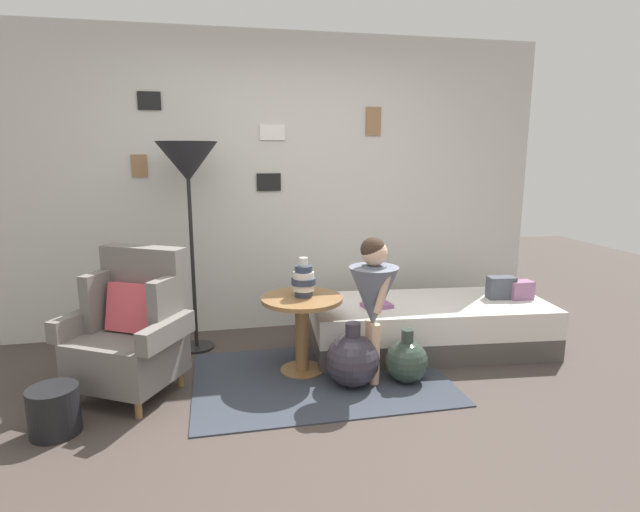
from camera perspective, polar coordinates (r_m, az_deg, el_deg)
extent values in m
plane|color=#423833|center=(3.07, 0.96, -19.49)|extent=(12.00, 12.00, 0.00)
cube|color=beige|center=(4.56, -4.47, 7.95)|extent=(4.80, 0.10, 2.60)
cube|color=olive|center=(4.69, 6.04, 14.91)|extent=(0.14, 0.02, 0.25)
cube|color=#BCBCB6|center=(4.69, 6.05, 14.92)|extent=(0.11, 0.01, 0.19)
cube|color=black|center=(4.51, -18.75, 16.30)|extent=(0.18, 0.02, 0.14)
cube|color=gray|center=(4.50, -18.76, 16.30)|extent=(0.14, 0.01, 0.11)
cube|color=olive|center=(4.50, -19.76, 9.59)|extent=(0.13, 0.02, 0.18)
cube|color=gray|center=(4.50, -19.77, 9.59)|extent=(0.10, 0.01, 0.14)
cube|color=white|center=(4.49, -5.42, 13.74)|extent=(0.22, 0.02, 0.13)
cube|color=#9A9A90|center=(4.49, -5.42, 13.75)|extent=(0.17, 0.01, 0.10)
cube|color=black|center=(4.49, -5.82, 8.32)|extent=(0.21, 0.02, 0.15)
cube|color=gray|center=(4.49, -5.81, 8.32)|extent=(0.16, 0.01, 0.12)
cube|color=#333842|center=(3.71, 0.03, -13.63)|extent=(1.78, 1.22, 0.01)
cylinder|color=olive|center=(3.68, -25.95, -14.13)|extent=(0.04, 0.04, 0.12)
cylinder|color=olive|center=(3.39, -19.85, -15.91)|extent=(0.04, 0.04, 0.12)
cylinder|color=olive|center=(3.98, -21.42, -11.79)|extent=(0.04, 0.04, 0.12)
cylinder|color=olive|center=(3.71, -15.52, -13.14)|extent=(0.04, 0.04, 0.12)
cube|color=slate|center=(3.60, -20.94, -10.65)|extent=(0.80, 0.78, 0.30)
cube|color=slate|center=(3.64, -19.16, -3.24)|extent=(0.59, 0.42, 0.55)
cube|color=slate|center=(3.73, -23.50, -4.55)|extent=(0.22, 0.31, 0.39)
cube|color=slate|center=(3.41, -16.91, -5.51)|extent=(0.22, 0.31, 0.39)
cube|color=slate|center=(3.73, -25.37, -6.68)|extent=(0.33, 0.48, 0.14)
cube|color=slate|center=(3.32, -16.95, -8.22)|extent=(0.33, 0.48, 0.14)
cube|color=#D64C56|center=(3.57, -20.32, -5.52)|extent=(0.39, 0.32, 0.33)
cube|color=#4C4742|center=(4.30, 12.17, -9.04)|extent=(1.96, 0.97, 0.18)
cube|color=silver|center=(4.24, 12.28, -6.51)|extent=(1.96, 0.97, 0.22)
cube|color=gray|center=(4.49, 21.73, -3.58)|extent=(0.19, 0.12, 0.15)
cube|color=#474C56|center=(4.44, 19.79, -3.38)|extent=(0.23, 0.15, 0.18)
cylinder|color=olive|center=(3.83, -1.95, -12.75)|extent=(0.32, 0.32, 0.02)
cylinder|color=olive|center=(3.72, -1.98, -8.95)|extent=(0.10, 0.10, 0.52)
cylinder|color=olive|center=(3.64, -2.01, -4.87)|extent=(0.59, 0.59, 0.03)
cylinder|color=#2D384C|center=(3.64, -1.86, -4.23)|extent=(0.13, 0.13, 0.05)
cylinder|color=silver|center=(3.63, -1.86, -3.55)|extent=(0.15, 0.15, 0.05)
cylinder|color=#2D384C|center=(3.62, -1.87, -2.86)|extent=(0.18, 0.18, 0.05)
cylinder|color=silver|center=(3.61, -1.87, -2.16)|extent=(0.15, 0.15, 0.05)
cylinder|color=#2D384C|center=(3.60, -1.88, -1.47)|extent=(0.13, 0.13, 0.05)
cylinder|color=silver|center=(3.58, -1.88, -0.65)|extent=(0.06, 0.06, 0.06)
cylinder|color=black|center=(4.36, -13.74, -9.94)|extent=(0.28, 0.28, 0.02)
cylinder|color=black|center=(4.14, -14.27, 0.40)|extent=(0.03, 0.03, 1.58)
cone|color=#232328|center=(4.07, -14.77, 10.27)|extent=(0.47, 0.47, 0.31)
cylinder|color=#D8AD8E|center=(3.56, 6.19, -11.04)|extent=(0.07, 0.07, 0.44)
cylinder|color=#D8AD8E|center=(3.65, 5.65, -10.47)|extent=(0.07, 0.07, 0.44)
cone|color=slate|center=(3.47, 6.05, -4.63)|extent=(0.34, 0.34, 0.42)
cylinder|color=slate|center=(3.44, 6.10, -2.39)|extent=(0.17, 0.17, 0.16)
cylinder|color=#D8AD8E|center=(3.35, 7.09, -4.17)|extent=(0.12, 0.05, 0.28)
cylinder|color=#D8AD8E|center=(3.57, 5.72, -3.16)|extent=(0.12, 0.05, 0.28)
sphere|color=#D8AD8E|center=(3.40, 6.16, 0.38)|extent=(0.18, 0.18, 0.18)
sphere|color=#38281E|center=(3.39, 6.01, 0.74)|extent=(0.17, 0.17, 0.17)
cube|color=#92578F|center=(3.99, 6.44, -5.57)|extent=(0.24, 0.19, 0.03)
sphere|color=#332D38|center=(3.55, 3.70, -11.69)|extent=(0.37, 0.37, 0.37)
cylinder|color=#332D38|center=(3.47, 3.75, -8.26)|extent=(0.10, 0.10, 0.09)
sphere|color=#2D3D33|center=(3.66, 9.76, -11.68)|extent=(0.30, 0.30, 0.30)
cylinder|color=#2D3D33|center=(3.59, 9.87, -8.88)|extent=(0.08, 0.08, 0.09)
cylinder|color=black|center=(3.38, -27.85, -15.21)|extent=(0.28, 0.28, 0.28)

